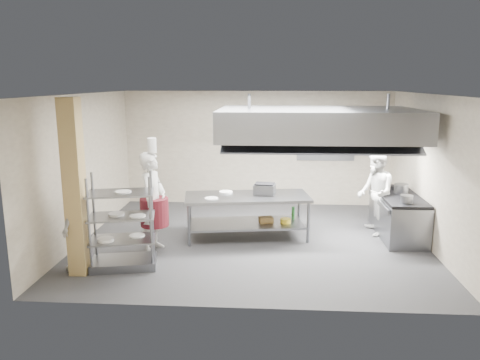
# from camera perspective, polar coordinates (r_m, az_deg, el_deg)

# --- Properties ---
(floor) EXTENTS (7.00, 7.00, 0.00)m
(floor) POSITION_cam_1_polar(r_m,az_deg,el_deg) (9.84, 1.54, -7.32)
(floor) COLOR #2A2A2C
(floor) RESTS_ON ground
(ceiling) EXTENTS (7.00, 7.00, 0.00)m
(ceiling) POSITION_cam_1_polar(r_m,az_deg,el_deg) (9.29, 1.64, 10.43)
(ceiling) COLOR silver
(ceiling) RESTS_ON wall_back
(wall_back) EXTENTS (7.00, 0.00, 7.00)m
(wall_back) POSITION_cam_1_polar(r_m,az_deg,el_deg) (12.41, 2.10, 3.85)
(wall_back) COLOR gray
(wall_back) RESTS_ON ground
(wall_left) EXTENTS (0.00, 6.00, 6.00)m
(wall_left) POSITION_cam_1_polar(r_m,az_deg,el_deg) (10.19, -18.49, 1.46)
(wall_left) COLOR gray
(wall_left) RESTS_ON ground
(wall_right) EXTENTS (0.00, 6.00, 6.00)m
(wall_right) POSITION_cam_1_polar(r_m,az_deg,el_deg) (9.96, 22.15, 0.96)
(wall_right) COLOR gray
(wall_right) RESTS_ON ground
(column) EXTENTS (0.30, 0.30, 3.00)m
(column) POSITION_cam_1_polar(r_m,az_deg,el_deg) (8.25, -19.51, -0.97)
(column) COLOR tan
(column) RESTS_ON floor
(exhaust_hood) EXTENTS (4.00, 2.50, 0.60)m
(exhaust_hood) POSITION_cam_1_polar(r_m,az_deg,el_deg) (9.77, 9.41, 6.82)
(exhaust_hood) COLOR slate
(exhaust_hood) RESTS_ON ceiling
(hood_strip_a) EXTENTS (1.60, 0.12, 0.04)m
(hood_strip_a) POSITION_cam_1_polar(r_m,az_deg,el_deg) (9.75, 4.05, 5.05)
(hood_strip_a) COLOR white
(hood_strip_a) RESTS_ON exhaust_hood
(hood_strip_b) EXTENTS (1.60, 0.12, 0.04)m
(hood_strip_b) POSITION_cam_1_polar(r_m,az_deg,el_deg) (9.93, 14.53, 4.82)
(hood_strip_b) COLOR white
(hood_strip_b) RESTS_ON exhaust_hood
(wall_shelf) EXTENTS (1.50, 0.28, 0.04)m
(wall_shelf) POSITION_cam_1_polar(r_m,az_deg,el_deg) (12.33, 10.48, 3.61)
(wall_shelf) COLOR slate
(wall_shelf) RESTS_ON wall_back
(island) EXTENTS (2.71, 1.45, 0.91)m
(island) POSITION_cam_1_polar(r_m,az_deg,el_deg) (9.88, 0.86, -4.46)
(island) COLOR slate
(island) RESTS_ON floor
(island_worktop) EXTENTS (2.71, 1.45, 0.06)m
(island_worktop) POSITION_cam_1_polar(r_m,az_deg,el_deg) (9.77, 0.86, -2.07)
(island_worktop) COLOR slate
(island_worktop) RESTS_ON island
(island_undershelf) EXTENTS (2.49, 1.31, 0.04)m
(island_undershelf) POSITION_cam_1_polar(r_m,az_deg,el_deg) (9.93, 0.85, -5.32)
(island_undershelf) COLOR gray
(island_undershelf) RESTS_ON island
(pass_rack) EXTENTS (1.23, 0.87, 1.68)m
(pass_rack) POSITION_cam_1_polar(r_m,az_deg,el_deg) (8.46, -14.19, -4.94)
(pass_rack) COLOR slate
(pass_rack) RESTS_ON floor
(cooking_range) EXTENTS (0.80, 2.00, 0.84)m
(cooking_range) POSITION_cam_1_polar(r_m,az_deg,el_deg) (10.55, 18.67, -4.24)
(cooking_range) COLOR slate
(cooking_range) RESTS_ON floor
(range_top) EXTENTS (0.78, 1.96, 0.06)m
(range_top) POSITION_cam_1_polar(r_m,az_deg,el_deg) (10.43, 18.84, -1.87)
(range_top) COLOR black
(range_top) RESTS_ON cooking_range
(chef_head) EXTENTS (0.57, 0.77, 1.94)m
(chef_head) POSITION_cam_1_polar(r_m,az_deg,el_deg) (9.16, -10.57, -2.64)
(chef_head) COLOR silver
(chef_head) RESTS_ON floor
(chef_line) EXTENTS (0.71, 0.90, 1.82)m
(chef_line) POSITION_cam_1_polar(r_m,az_deg,el_deg) (10.40, 16.17, -1.53)
(chef_line) COLOR white
(chef_line) RESTS_ON floor
(chef_plating) EXTENTS (0.43, 0.94, 1.57)m
(chef_plating) POSITION_cam_1_polar(r_m,az_deg,el_deg) (8.64, -19.27, -5.29)
(chef_plating) COLOR white
(chef_plating) RESTS_ON floor
(griddle) EXTENTS (0.48, 0.40, 0.21)m
(griddle) POSITION_cam_1_polar(r_m,az_deg,el_deg) (9.86, 3.01, -1.14)
(griddle) COLOR slate
(griddle) RESTS_ON island_worktop
(wicker_basket) EXTENTS (0.33, 0.26, 0.12)m
(wicker_basket) POSITION_cam_1_polar(r_m,az_deg,el_deg) (9.92, 3.19, -4.86)
(wicker_basket) COLOR olive
(wicker_basket) RESTS_ON island_undershelf
(stockpot) EXTENTS (0.30, 0.30, 0.21)m
(stockpot) POSITION_cam_1_polar(r_m,az_deg,el_deg) (10.54, 19.05, -1.00)
(stockpot) COLOR gray
(stockpot) RESTS_ON range_top
(plate_stack) EXTENTS (0.28, 0.28, 0.05)m
(plate_stack) POSITION_cam_1_polar(r_m,az_deg,el_deg) (8.55, -14.09, -6.87)
(plate_stack) COLOR white
(plate_stack) RESTS_ON pass_rack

